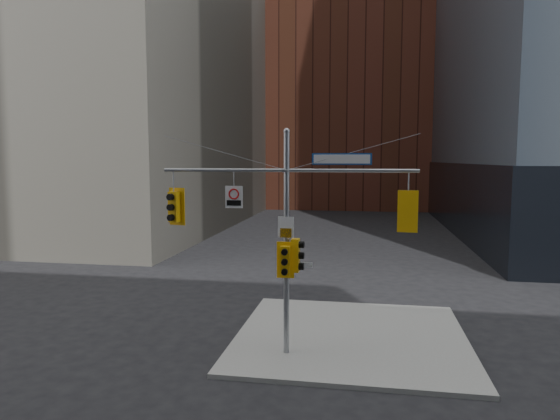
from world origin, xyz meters
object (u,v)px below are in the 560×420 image
(traffic_light_west_arm, at_px, (174,207))
(street_sign_blade, at_px, (342,159))
(signal_assembly, at_px, (286,221))
(regulatory_sign_arm, at_px, (234,196))
(traffic_light_east_arm, at_px, (408,211))
(traffic_light_pole_side, at_px, (297,255))
(traffic_light_pole_front, at_px, (285,261))

(traffic_light_west_arm, height_order, street_sign_blade, street_sign_blade)
(signal_assembly, distance_m, regulatory_sign_arm, 1.85)
(traffic_light_east_arm, bearing_deg, signal_assembly, 5.89)
(regulatory_sign_arm, bearing_deg, traffic_light_pole_side, 2.42)
(traffic_light_east_arm, height_order, traffic_light_pole_side, traffic_light_east_arm)
(signal_assembly, height_order, traffic_light_west_arm, signal_assembly)
(traffic_light_pole_side, relative_size, traffic_light_pole_front, 0.91)
(signal_assembly, relative_size, street_sign_blade, 4.40)
(signal_assembly, height_order, traffic_light_pole_side, signal_assembly)
(traffic_light_pole_side, distance_m, regulatory_sign_arm, 2.73)
(signal_assembly, xyz_separation_m, regulatory_sign_arm, (-1.69, -0.02, 0.76))
(traffic_light_pole_front, bearing_deg, street_sign_blade, 5.27)
(traffic_light_pole_front, bearing_deg, traffic_light_west_arm, 171.87)
(traffic_light_east_arm, distance_m, traffic_light_pole_front, 4.03)
(traffic_light_east_arm, height_order, street_sign_blade, street_sign_blade)
(traffic_light_pole_side, distance_m, traffic_light_pole_front, 0.44)
(traffic_light_east_arm, height_order, traffic_light_pole_front, traffic_light_east_arm)
(traffic_light_west_arm, height_order, traffic_light_east_arm, traffic_light_east_arm)
(signal_assembly, height_order, street_sign_blade, signal_assembly)
(traffic_light_pole_side, relative_size, street_sign_blade, 0.58)
(signal_assembly, xyz_separation_m, traffic_light_east_arm, (3.69, 0.00, 0.38))
(traffic_light_east_arm, xyz_separation_m, traffic_light_pole_side, (-3.37, 0.00, -1.47))
(street_sign_blade, bearing_deg, signal_assembly, -176.90)
(traffic_light_pole_side, bearing_deg, signal_assembly, 93.66)
(traffic_light_west_arm, distance_m, traffic_light_east_arm, 7.40)
(traffic_light_west_arm, relative_size, traffic_light_pole_front, 1.07)
(traffic_light_west_arm, relative_size, street_sign_blade, 0.68)
(traffic_light_east_arm, bearing_deg, street_sign_blade, 5.81)
(street_sign_blade, bearing_deg, traffic_light_west_arm, -177.12)
(traffic_light_west_arm, height_order, traffic_light_pole_side, traffic_light_west_arm)
(traffic_light_pole_side, bearing_deg, traffic_light_pole_front, 132.80)
(signal_assembly, bearing_deg, traffic_light_pole_front, -90.08)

